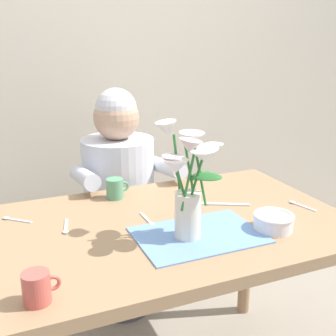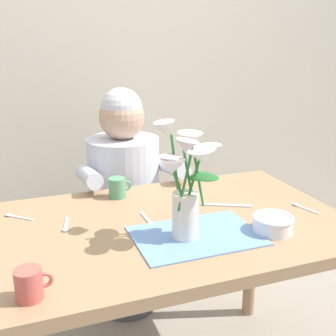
# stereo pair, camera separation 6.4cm
# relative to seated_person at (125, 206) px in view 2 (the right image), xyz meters

# --- Properties ---
(wood_panel_backdrop) EXTENTS (4.00, 0.10, 2.50)m
(wood_panel_backdrop) POSITION_rel_seated_person_xyz_m (0.02, 0.43, 0.69)
(wood_panel_backdrop) COLOR beige
(wood_panel_backdrop) RESTS_ON ground_plane
(dining_table) EXTENTS (1.20, 0.80, 0.74)m
(dining_table) POSITION_rel_seated_person_xyz_m (0.02, -0.62, 0.08)
(dining_table) COLOR #9E7A56
(dining_table) RESTS_ON ground_plane
(seated_person) EXTENTS (0.45, 0.47, 1.14)m
(seated_person) POSITION_rel_seated_person_xyz_m (0.00, 0.00, 0.00)
(seated_person) COLOR #4C4C56
(seated_person) RESTS_ON ground_plane
(striped_placemat) EXTENTS (0.40, 0.28, 0.00)m
(striped_placemat) POSITION_rel_seated_person_xyz_m (0.04, -0.75, 0.18)
(striped_placemat) COLOR #6B93D1
(striped_placemat) RESTS_ON dining_table
(flower_vase) EXTENTS (0.23, 0.22, 0.37)m
(flower_vase) POSITION_rel_seated_person_xyz_m (0.00, -0.75, 0.38)
(flower_vase) COLOR silver
(flower_vase) RESTS_ON dining_table
(ceramic_bowl) EXTENTS (0.14, 0.14, 0.06)m
(ceramic_bowl) POSITION_rel_seated_person_xyz_m (0.29, -0.81, 0.21)
(ceramic_bowl) COLOR white
(ceramic_bowl) RESTS_ON dining_table
(dinner_knife) EXTENTS (0.18, 0.10, 0.00)m
(dinner_knife) POSITION_rel_seated_person_xyz_m (0.25, -0.55, 0.18)
(dinner_knife) COLOR silver
(dinner_knife) RESTS_ON dining_table
(ceramic_mug) EXTENTS (0.09, 0.07, 0.08)m
(ceramic_mug) POSITION_rel_seated_person_xyz_m (-0.11, -0.32, 0.22)
(ceramic_mug) COLOR #569970
(ceramic_mug) RESTS_ON dining_table
(tea_cup) EXTENTS (0.09, 0.07, 0.08)m
(tea_cup) POSITION_rel_seated_person_xyz_m (-0.48, -0.92, 0.22)
(tea_cup) COLOR #CC564C
(tea_cup) RESTS_ON dining_table
(spoon_0) EXTENTS (0.10, 0.09, 0.01)m
(spoon_0) POSITION_rel_seated_person_xyz_m (-0.50, -0.38, 0.18)
(spoon_0) COLOR silver
(spoon_0) RESTS_ON dining_table
(spoon_1) EXTENTS (0.04, 0.12, 0.01)m
(spoon_1) POSITION_rel_seated_person_xyz_m (0.41, -0.71, 0.18)
(spoon_1) COLOR silver
(spoon_1) RESTS_ON dining_table
(spoon_2) EXTENTS (0.05, 0.12, 0.01)m
(spoon_2) POSITION_rel_seated_person_xyz_m (0.51, -0.67, 0.18)
(spoon_2) COLOR silver
(spoon_2) RESTS_ON dining_table
(spoon_3) EXTENTS (0.02, 0.12, 0.01)m
(spoon_3) POSITION_rel_seated_person_xyz_m (-0.07, -0.59, 0.18)
(spoon_3) COLOR silver
(spoon_3) RESTS_ON dining_table
(spoon_4) EXTENTS (0.04, 0.12, 0.01)m
(spoon_4) POSITION_rel_seated_person_xyz_m (-0.34, -0.53, 0.18)
(spoon_4) COLOR silver
(spoon_4) RESTS_ON dining_table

